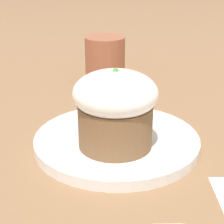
{
  "coord_description": "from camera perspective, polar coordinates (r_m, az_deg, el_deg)",
  "views": [
    {
      "loc": [
        -0.45,
        -0.03,
        0.24
      ],
      "look_at": [
        -0.03,
        0.0,
        0.06
      ],
      "focal_mm": 60.0,
      "sensor_mm": 36.0,
      "label": 1
    }
  ],
  "objects": [
    {
      "name": "carrot_cake",
      "position": [
        0.46,
        0.0,
        0.68
      ],
      "size": [
        0.1,
        0.1,
        0.1
      ],
      "color": "brown",
      "rests_on": "dessert_plate"
    },
    {
      "name": "spoon",
      "position": [
        0.51,
        1.75,
        -2.87
      ],
      "size": [
        0.13,
        0.06,
        0.01
      ],
      "color": "silver",
      "rests_on": "dessert_plate"
    },
    {
      "name": "coffee_cup",
      "position": [
        0.73,
        -1.05,
        7.7
      ],
      "size": [
        0.11,
        0.08,
        0.1
      ],
      "color": "#9E563D",
      "rests_on": "ground_plane"
    },
    {
      "name": "ground_plane",
      "position": [
        0.51,
        0.71,
        -5.13
      ],
      "size": [
        4.0,
        4.0,
        0.0
      ],
      "primitive_type": "plane",
      "color": "#846042"
    },
    {
      "name": "dessert_plate",
      "position": [
        0.51,
        0.71,
        -4.4
      ],
      "size": [
        0.22,
        0.22,
        0.01
      ],
      "color": "white",
      "rests_on": "ground_plane"
    }
  ]
}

